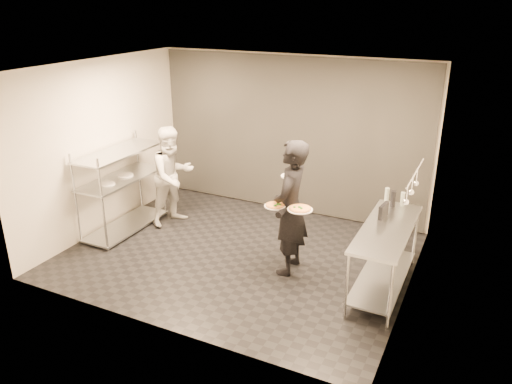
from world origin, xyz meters
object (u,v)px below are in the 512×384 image
at_px(prep_counter, 385,247).
at_px(chef, 173,176).
at_px(salad_plate, 291,175).
at_px(pos_monitor, 383,211).
at_px(pass_rack, 122,186).
at_px(bottle_green, 387,196).
at_px(waiter, 290,208).
at_px(bottle_dark, 393,199).
at_px(pizza_plate_near, 275,205).
at_px(pizza_plate_far, 300,209).
at_px(bottle_clear, 403,199).

xyz_separation_m(prep_counter, chef, (-3.73, 0.58, 0.23)).
distance_m(salad_plate, pos_monitor, 1.35).
bearing_deg(pass_rack, bottle_green, 10.97).
xyz_separation_m(waiter, chef, (-2.41, 0.66, -0.11)).
xyz_separation_m(pass_rack, bottle_dark, (4.25, 0.69, 0.27)).
relative_size(pizza_plate_near, pos_monitor, 1.10).
xyz_separation_m(pizza_plate_far, pos_monitor, (0.99, 0.53, -0.05)).
relative_size(pizza_plate_near, bottle_clear, 1.46).
bearing_deg(bottle_green, pos_monitor, -82.43).
relative_size(pizza_plate_near, bottle_dark, 1.20).
bearing_deg(waiter, pizza_plate_near, -42.66).
relative_size(pos_monitor, bottle_clear, 1.33).
distance_m(salad_plate, bottle_green, 1.42).
bearing_deg(pizza_plate_near, pass_rack, 174.85).
bearing_deg(salad_plate, chef, 170.11).
bearing_deg(bottle_clear, waiter, -147.08).
distance_m(waiter, pizza_plate_far, 0.29).
bearing_deg(prep_counter, bottle_dark, 96.57).
bearing_deg(pass_rack, salad_plate, 3.65).
xyz_separation_m(salad_plate, bottle_clear, (1.46, 0.62, -0.33)).
height_order(waiter, salad_plate, waiter).
relative_size(pass_rack, bottle_dark, 6.62).
bearing_deg(pass_rack, pos_monitor, 3.79).
bearing_deg(pos_monitor, waiter, -156.82).
bearing_deg(waiter, bottle_green, 123.81).
bearing_deg(bottle_clear, prep_counter, -92.32).
xyz_separation_m(waiter, pizza_plate_near, (-0.15, -0.19, 0.08)).
height_order(pass_rack, chef, chef).
height_order(prep_counter, bottle_clear, bottle_clear).
height_order(pass_rack, pizza_plate_far, pass_rack).
bearing_deg(pizza_plate_near, salad_plate, 84.85).
relative_size(pizza_plate_far, bottle_clear, 1.69).
xyz_separation_m(bottle_green, bottle_dark, (0.11, -0.11, 0.01)).
relative_size(waiter, pizza_plate_far, 5.74).
bearing_deg(pizza_plate_near, waiter, 51.31).
xyz_separation_m(chef, bottle_clear, (3.76, 0.22, 0.17)).
bearing_deg(pos_monitor, bottle_dark, 91.19).
bearing_deg(pizza_plate_near, bottle_green, 39.72).
xyz_separation_m(pass_rack, pos_monitor, (4.21, 0.28, 0.25)).
relative_size(chef, bottle_clear, 8.55).
relative_size(waiter, bottle_dark, 8.00).
xyz_separation_m(waiter, salad_plate, (-0.11, 0.26, 0.39)).
bearing_deg(prep_counter, bottle_clear, 87.68).
bearing_deg(bottle_clear, salad_plate, -157.07).
bearing_deg(pizza_plate_far, bottle_clear, 42.65).
height_order(prep_counter, pizza_plate_near, pizza_plate_near).
distance_m(prep_counter, bottle_green, 0.92).
xyz_separation_m(pizza_plate_near, bottle_clear, (1.50, 1.06, -0.03)).
bearing_deg(bottle_dark, salad_plate, -159.48).
distance_m(bottle_clear, bottle_dark, 0.16).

